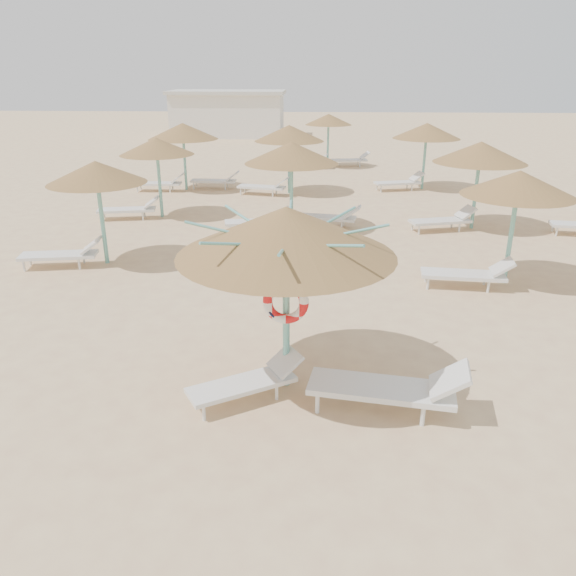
{
  "coord_description": "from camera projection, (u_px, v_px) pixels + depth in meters",
  "views": [
    {
      "loc": [
        0.85,
        -8.1,
        4.8
      ],
      "look_at": [
        0.36,
        0.79,
        1.3
      ],
      "focal_mm": 35.0,
      "sensor_mm": 36.0,
      "label": 1
    }
  ],
  "objects": [
    {
      "name": "ground",
      "position": [
        264.0,
        378.0,
        9.33
      ],
      "size": [
        120.0,
        120.0,
        0.0
      ],
      "primitive_type": "plane",
      "color": "#DFBC88",
      "rests_on": "ground"
    },
    {
      "name": "main_palapa",
      "position": [
        286.0,
        232.0,
        8.2
      ],
      "size": [
        3.28,
        3.28,
        2.94
      ],
      "color": "#68B4AA",
      "rests_on": "ground"
    },
    {
      "name": "lounger_main_a",
      "position": [
        249.0,
        381.0,
        8.63
      ],
      "size": [
        1.82,
        1.39,
        0.65
      ],
      "rotation": [
        0.0,
        0.0,
        0.54
      ],
      "color": "silver",
      "rests_on": "ground"
    },
    {
      "name": "lounger_main_b",
      "position": [
        392.0,
        387.0,
        8.29
      ],
      "size": [
        2.39,
        1.05,
        0.84
      ],
      "rotation": [
        0.0,
        0.0,
        -0.16
      ],
      "color": "silver",
      "rests_on": "ground"
    },
    {
      "name": "palapa_field",
      "position": [
        364.0,
        148.0,
        18.55
      ],
      "size": [
        18.79,
        19.01,
        2.72
      ],
      "color": "#68B4AA",
      "rests_on": "ground"
    },
    {
      "name": "service_hut",
      "position": [
        228.0,
        113.0,
        41.55
      ],
      "size": [
        8.4,
        4.4,
        3.25
      ],
      "color": "silver",
      "rests_on": "ground"
    }
  ]
}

